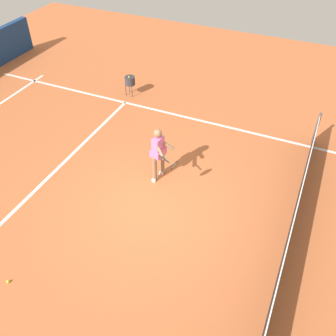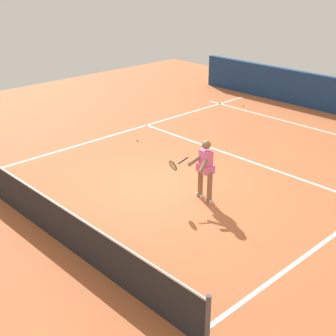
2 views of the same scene
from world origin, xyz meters
The scene contains 9 objects.
ground_plane centered at (0.00, 0.00, 0.00)m, with size 24.80×24.80×0.00m, color #C66638.
baseline_marking centered at (0.00, -7.04, 0.00)m, with size 9.35×0.10×0.01m, color white.
service_line_marking centered at (0.00, -3.04, 0.00)m, with size 8.35×0.10×0.01m, color white.
sideline_left_marking centered at (-4.17, 0.00, 0.00)m, with size 0.10×17.08×0.01m, color white.
sideline_right_marking centered at (4.17, 0.00, 0.00)m, with size 0.10×17.08×0.01m, color white.
court_net centered at (0.00, 3.35, 0.47)m, with size 9.03×0.08×1.02m.
tennis_player centered at (-1.10, -0.27, 0.85)m, with size 0.88×0.91×1.55m.
tennis_ball_near centered at (3.18, -1.75, 0.03)m, with size 0.07×0.07×0.07m, color #D1E533.
tennis_ball_mid centered at (3.29, -7.45, 0.03)m, with size 0.07×0.07×0.07m, color #D1E533.
Camera 2 is at (-8.04, 7.56, 5.44)m, focal length 50.73 mm.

